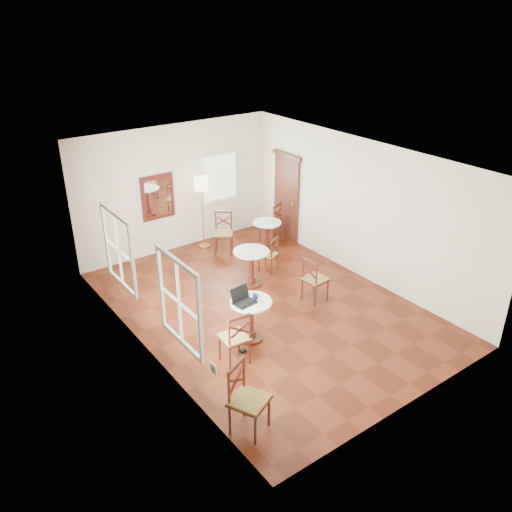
{
  "coord_description": "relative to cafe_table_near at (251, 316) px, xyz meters",
  "views": [
    {
      "loc": [
        -5.39,
        -7.12,
        5.48
      ],
      "look_at": [
        0.0,
        0.3,
        1.0
      ],
      "focal_mm": 36.87,
      "sensor_mm": 36.0,
      "label": 1
    }
  ],
  "objects": [
    {
      "name": "cafe_table_mid",
      "position": [
        1.17,
        1.63,
        0.01
      ],
      "size": [
        0.75,
        0.75,
        0.79
      ],
      "color": "#4D2113",
      "rests_on": "ground"
    },
    {
      "name": "power_adapter",
      "position": [
        -0.34,
        -0.24,
        -0.46
      ],
      "size": [
        0.11,
        0.06,
        0.04
      ],
      "primitive_type": "cube",
      "color": "black",
      "rests_on": "ground"
    },
    {
      "name": "chair_mid_a",
      "position": [
        1.86,
        1.9,
        -0.07
      ],
      "size": [
        0.5,
        0.5,
        0.82
      ],
      "rotation": [
        0.0,
        0.0,
        3.57
      ],
      "color": "#4D2113",
      "rests_on": "ground"
    },
    {
      "name": "laptop",
      "position": [
        -0.14,
        0.05,
        0.37
      ],
      "size": [
        0.41,
        0.36,
        0.27
      ],
      "rotation": [
        0.0,
        0.0,
        0.11
      ],
      "color": "black",
      "rests_on": "cafe_table_near"
    },
    {
      "name": "chair_near_b",
      "position": [
        -1.32,
        -1.76,
        0.05
      ],
      "size": [
        0.66,
        0.66,
        1.07
      ],
      "rotation": [
        0.0,
        0.0,
        0.44
      ],
      "color": "#4D2113",
      "rests_on": "ground"
    },
    {
      "name": "navy_mug",
      "position": [
        0.1,
        0.01,
        0.35
      ],
      "size": [
        0.13,
        0.09,
        0.1
      ],
      "color": "black",
      "rests_on": "cafe_table_near"
    },
    {
      "name": "chair_back_b",
      "position": [
        1.58,
        3.35,
        0.01
      ],
      "size": [
        0.64,
        0.64,
        0.99
      ],
      "rotation": [
        0.0,
        0.0,
        -0.65
      ],
      "color": "#4D2113",
      "rests_on": "ground"
    },
    {
      "name": "chair_near_a",
      "position": [
        -0.6,
        -0.4,
        0.01
      ],
      "size": [
        0.5,
        0.5,
        0.99
      ],
      "rotation": [
        0.0,
        0.0,
        3.05
      ],
      "color": "#4D2113",
      "rests_on": "ground"
    },
    {
      "name": "cafe_table_near",
      "position": [
        0.0,
        0.0,
        0.0
      ],
      "size": [
        0.74,
        0.74,
        0.78
      ],
      "color": "#4D2113",
      "rests_on": "ground"
    },
    {
      "name": "chair_mid_b",
      "position": [
        1.81,
        0.36,
        -0.0
      ],
      "size": [
        0.49,
        0.49,
        0.97
      ],
      "rotation": [
        0.0,
        0.0,
        1.66
      ],
      "color": "#4D2113",
      "rests_on": "ground"
    },
    {
      "name": "ground",
      "position": [
        0.86,
        0.73,
        -0.48
      ],
      "size": [
        7.0,
        7.0,
        0.0
      ],
      "primitive_type": "plane",
      "color": "#59200F",
      "rests_on": "ground"
    },
    {
      "name": "chair_back_a",
      "position": [
        2.9,
        3.2,
        0.01
      ],
      "size": [
        0.61,
        0.61,
        1.0
      ],
      "rotation": [
        0.0,
        0.0,
        3.58
      ],
      "color": "#4D2113",
      "rests_on": "ground"
    },
    {
      "name": "water_glass",
      "position": [
        0.15,
        -0.13,
        0.35
      ],
      "size": [
        0.06,
        0.06,
        0.1
      ],
      "primitive_type": "cylinder",
      "color": "white",
      "rests_on": "cafe_table_near"
    },
    {
      "name": "cafe_table_back",
      "position": [
        2.49,
        2.83,
        -0.04
      ],
      "size": [
        0.68,
        0.68,
        0.72
      ],
      "color": "#4D2113",
      "rests_on": "ground"
    },
    {
      "name": "room_shell",
      "position": [
        0.8,
        1.0,
        1.4
      ],
      "size": [
        5.02,
        7.02,
        3.01
      ],
      "color": "silver",
      "rests_on": "ground"
    },
    {
      "name": "floor_lamp",
      "position": [
        1.35,
        3.88,
        1.01
      ],
      "size": [
        0.34,
        0.34,
        1.77
      ],
      "color": "#BF8C3F",
      "rests_on": "ground"
    },
    {
      "name": "mouse",
      "position": [
        -0.08,
        -0.06,
        0.32
      ],
      "size": [
        0.12,
        0.1,
        0.04
      ],
      "primitive_type": "ellipsoid",
      "rotation": [
        0.0,
        0.0,
        -0.39
      ],
      "color": "black",
      "rests_on": "cafe_table_near"
    }
  ]
}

